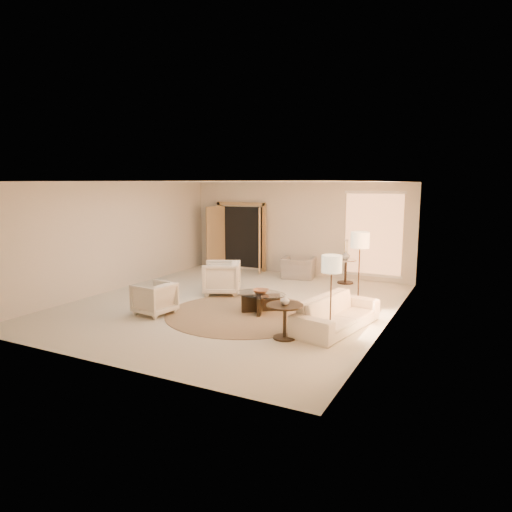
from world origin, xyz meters
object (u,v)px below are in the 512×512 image
at_px(accent_chair, 298,264).
at_px(end_table, 285,315).
at_px(armchair_right, 154,297).
at_px(sofa, 337,313).
at_px(end_vase, 285,300).
at_px(coffee_table, 261,300).
at_px(side_vase, 346,255).
at_px(floor_lamp_near, 360,244).
at_px(armchair_left, 221,276).
at_px(side_table, 346,269).
at_px(bowl, 261,291).
at_px(floor_lamp_far, 332,268).

xyz_separation_m(accent_chair, end_table, (1.74, -5.04, 0.02)).
bearing_deg(armchair_right, sofa, 108.59).
bearing_deg(end_vase, armchair_right, 176.77).
xyz_separation_m(coffee_table, end_table, (1.15, -1.35, 0.17)).
distance_m(armchair_right, side_vase, 5.59).
xyz_separation_m(floor_lamp_near, side_vase, (-0.95, 2.33, -0.66)).
distance_m(armchair_left, side_table, 3.59).
bearing_deg(end_vase, side_table, 93.50).
bearing_deg(armchair_left, coffee_table, 31.87).
bearing_deg(accent_chair, coffee_table, 89.85).
xyz_separation_m(armchair_right, bowl, (1.95, 1.18, 0.08)).
distance_m(sofa, side_vase, 4.19).
bearing_deg(floor_lamp_far, side_vase, 102.46).
xyz_separation_m(armchair_right, side_vase, (2.79, 4.83, 0.41)).
relative_size(floor_lamp_near, floor_lamp_far, 1.14).
bearing_deg(floor_lamp_far, end_table, -144.38).
bearing_deg(bowl, coffee_table, 0.00).
xyz_separation_m(end_table, side_table, (-0.31, 5.00, -0.02)).
xyz_separation_m(sofa, end_table, (-0.67, -0.96, 0.12)).
bearing_deg(side_vase, end_table, -86.50).
distance_m(coffee_table, floor_lamp_near, 2.53).
distance_m(coffee_table, end_vase, 1.83).
bearing_deg(floor_lamp_far, coffee_table, 154.98).
bearing_deg(armchair_right, end_vase, 93.58).
xyz_separation_m(end_table, floor_lamp_far, (0.69, 0.49, 0.84)).
distance_m(armchair_right, bowl, 2.28).
relative_size(end_table, end_vase, 3.86).
xyz_separation_m(sofa, accent_chair, (-2.41, 4.08, 0.10)).
distance_m(armchair_right, accent_chair, 5.05).
distance_m(armchair_right, floor_lamp_far, 3.91).
relative_size(end_table, side_vase, 2.71).
height_order(accent_chair, coffee_table, accent_chair).
relative_size(sofa, armchair_left, 2.34).
xyz_separation_m(sofa, bowl, (-1.82, 0.39, 0.15)).
distance_m(armchair_right, side_table, 5.58).
bearing_deg(accent_chair, floor_lamp_far, 108.86).
bearing_deg(side_vase, side_table, 116.57).
relative_size(sofa, side_table, 3.15).
height_order(accent_chair, side_vase, side_vase).
relative_size(side_table, floor_lamp_near, 0.40).
bearing_deg(bowl, armchair_right, -148.89).
distance_m(floor_lamp_near, end_vase, 2.85).
height_order(side_table, floor_lamp_far, floor_lamp_far).
bearing_deg(coffee_table, armchair_right, -148.89).
bearing_deg(bowl, accent_chair, 99.09).
height_order(floor_lamp_far, end_vase, floor_lamp_far).
bearing_deg(floor_lamp_near, end_vase, -103.51).
height_order(coffee_table, floor_lamp_far, floor_lamp_far).
bearing_deg(end_table, sofa, 54.99).
relative_size(armchair_right, accent_chair, 0.80).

